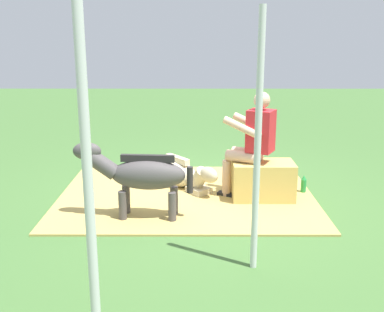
{
  "coord_description": "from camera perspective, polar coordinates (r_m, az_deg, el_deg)",
  "views": [
    {
      "loc": [
        0.14,
        5.59,
        2.06
      ],
      "look_at": [
        0.16,
        -0.07,
        0.55
      ],
      "focal_mm": 43.4,
      "sensor_mm": 36.0,
      "label": 1
    }
  ],
  "objects": [
    {
      "name": "hay_patch",
      "position": [
        6.07,
        -0.66,
        -4.78
      ],
      "size": [
        3.26,
        2.52,
        0.02
      ],
      "primitive_type": "cube",
      "color": "tan",
      "rests_on": "ground"
    },
    {
      "name": "pony_lying",
      "position": [
        6.38,
        -1.67,
        -2.1
      ],
      "size": [
        1.05,
        1.21,
        0.42
      ],
      "color": "beige",
      "rests_on": "ground"
    },
    {
      "name": "ground_plane",
      "position": [
        5.96,
        1.52,
        -5.3
      ],
      "size": [
        24.0,
        24.0,
        0.0
      ],
      "primitive_type": "plane",
      "color": "#426B33"
    },
    {
      "name": "pony_standing",
      "position": [
        5.23,
        -6.4,
        -2.26
      ],
      "size": [
        1.35,
        0.37,
        0.88
      ],
      "color": "#4C4747",
      "rests_on": "ground"
    },
    {
      "name": "hay_bale",
      "position": [
        5.92,
        8.69,
        -3.07
      ],
      "size": [
        0.77,
        0.46,
        0.49
      ],
      "primitive_type": "cube",
      "color": "tan",
      "rests_on": "ground"
    },
    {
      "name": "tent_pole_mid",
      "position": [
        2.75,
        -12.55,
        -5.06
      ],
      "size": [
        0.06,
        0.06,
        2.28
      ],
      "primitive_type": "cylinder",
      "color": "silver",
      "rests_on": "ground"
    },
    {
      "name": "soda_bottle",
      "position": [
        6.28,
        13.55,
        -3.46
      ],
      "size": [
        0.07,
        0.07,
        0.25
      ],
      "color": "#268C3F",
      "rests_on": "ground"
    },
    {
      "name": "person_seated",
      "position": [
        5.82,
        7.32,
        1.92
      ],
      "size": [
        0.72,
        0.59,
        1.37
      ],
      "color": "#D8AD8C",
      "rests_on": "ground"
    },
    {
      "name": "tent_pole_left",
      "position": [
        3.96,
        8.07,
        1.34
      ],
      "size": [
        0.06,
        0.06,
        2.28
      ],
      "primitive_type": "cylinder",
      "color": "silver",
      "rests_on": "ground"
    }
  ]
}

